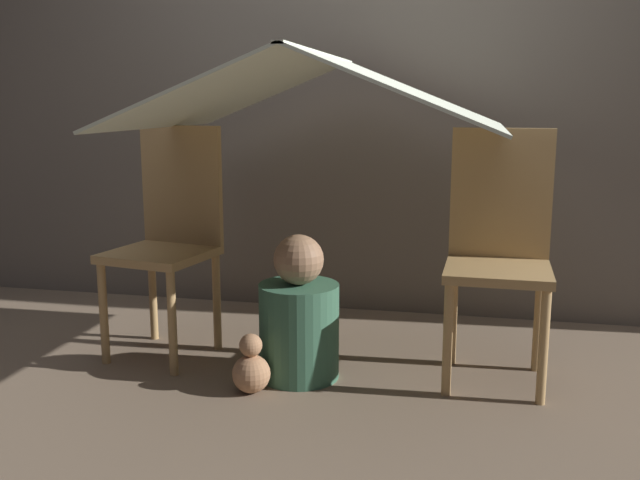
# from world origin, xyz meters

# --- Properties ---
(ground_plane) EXTENTS (8.80, 8.80, 0.00)m
(ground_plane) POSITION_xyz_m (0.00, 0.00, 0.00)
(ground_plane) COLOR #7A6651
(wall_back) EXTENTS (7.00, 0.05, 2.50)m
(wall_back) POSITION_xyz_m (0.00, 1.14, 1.25)
(wall_back) COLOR #6B6056
(wall_back) RESTS_ON ground_plane
(chair_left) EXTENTS (0.47, 0.47, 1.00)m
(chair_left) POSITION_xyz_m (-0.69, 0.31, 0.54)
(chair_left) COLOR tan
(chair_left) RESTS_ON ground_plane
(chair_right) EXTENTS (0.41, 0.41, 1.00)m
(chair_right) POSITION_xyz_m (0.71, 0.31, 0.54)
(chair_right) COLOR tan
(chair_right) RESTS_ON ground_plane
(sheet_canopy) EXTENTS (1.42, 1.23, 0.30)m
(sheet_canopy) POSITION_xyz_m (0.00, 0.23, 1.15)
(sheet_canopy) COLOR silver
(person_front) EXTENTS (0.32, 0.32, 0.59)m
(person_front) POSITION_xyz_m (-0.06, 0.12, 0.24)
(person_front) COLOR #38664C
(person_front) RESTS_ON ground_plane
(plush_toy) EXTENTS (0.15, 0.15, 0.23)m
(plush_toy) POSITION_xyz_m (-0.21, -0.07, 0.10)
(plush_toy) COLOR tan
(plush_toy) RESTS_ON ground_plane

